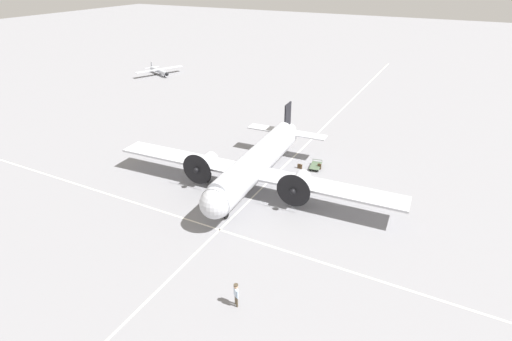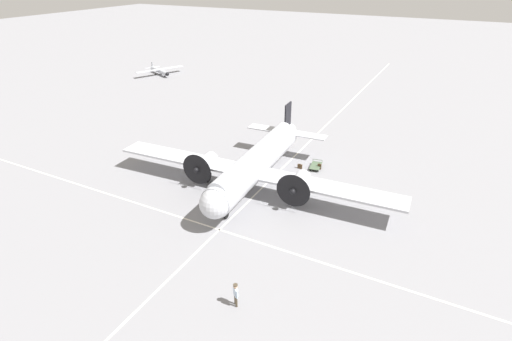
{
  "view_description": "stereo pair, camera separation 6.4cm",
  "coord_description": "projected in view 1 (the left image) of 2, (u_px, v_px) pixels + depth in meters",
  "views": [
    {
      "loc": [
        -15.13,
        29.17,
        18.56
      ],
      "look_at": [
        0.0,
        0.0,
        1.65
      ],
      "focal_mm": 28.0,
      "sensor_mm": 36.0,
      "label": 1
    },
    {
      "loc": [
        -15.19,
        29.14,
        18.56
      ],
      "look_at": [
        0.0,
        0.0,
        1.65
      ],
      "focal_mm": 28.0,
      "sensor_mm": 36.0,
      "label": 2
    }
  ],
  "objects": [
    {
      "name": "suitcase_upright_spare",
      "position": [
        319.0,
        166.0,
        40.72
      ],
      "size": [
        0.38,
        0.14,
        0.61
      ],
      "color": "#47331E",
      "rests_on": "ground_plane"
    },
    {
      "name": "suitcase_near_door",
      "position": [
        300.0,
        166.0,
        40.87
      ],
      "size": [
        0.48,
        0.17,
        0.5
      ],
      "color": "#47331E",
      "rests_on": "ground_plane"
    },
    {
      "name": "apron_line_northsouth",
      "position": [
        262.0,
        188.0,
        37.43
      ],
      "size": [
        0.16,
        120.0,
        0.01
      ],
      "color": "silver",
      "rests_on": "ground_plane"
    },
    {
      "name": "ground_plane",
      "position": [
        256.0,
        186.0,
        37.71
      ],
      "size": [
        300.0,
        300.0,
        0.0
      ],
      "primitive_type": "plane",
      "color": "gray"
    },
    {
      "name": "light_aircraft_distant",
      "position": [
        159.0,
        71.0,
        75.68
      ],
      "size": [
        6.99,
        8.98,
        1.85
      ],
      "rotation": [
        0.0,
        0.0,
        2.71
      ],
      "color": "#B7BCC6",
      "rests_on": "ground_plane"
    },
    {
      "name": "airliner_main",
      "position": [
        254.0,
        164.0,
        36.23
      ],
      "size": [
        27.36,
        17.93,
        5.73
      ],
      "rotation": [
        0.0,
        0.0,
        1.62
      ],
      "color": "silver",
      "rests_on": "ground_plane"
    },
    {
      "name": "baggage_cart",
      "position": [
        316.0,
        166.0,
        40.92
      ],
      "size": [
        1.31,
        2.06,
        0.56
      ],
      "rotation": [
        0.0,
        0.0,
        1.73
      ],
      "color": "#4C6047",
      "rests_on": "ground_plane"
    },
    {
      "name": "crew_foreground",
      "position": [
        236.0,
        292.0,
        23.98
      ],
      "size": [
        0.47,
        0.39,
        1.68
      ],
      "rotation": [
        0.0,
        0.0,
        2.47
      ],
      "color": "#473D2D",
      "rests_on": "ground_plane"
    },
    {
      "name": "apron_line_eastwest",
      "position": [
        212.0,
        227.0,
        31.74
      ],
      "size": [
        120.0,
        0.16,
        0.01
      ],
      "color": "silver",
      "rests_on": "ground_plane"
    }
  ]
}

